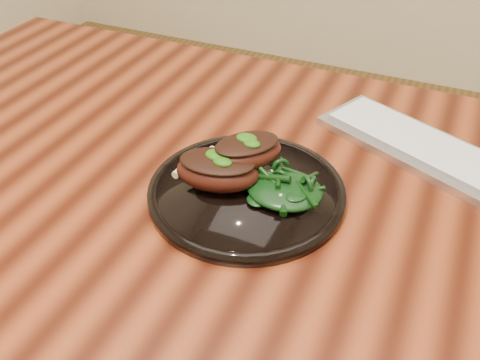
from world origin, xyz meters
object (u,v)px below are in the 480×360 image
object	(u,v)px
greens_heap	(285,185)
plate	(246,192)
desk	(293,240)
lamb_chop_front	(217,170)
keyboard	(440,156)

from	to	relation	value
greens_heap	plate	bearing A→B (deg)	-174.81
desk	greens_heap	world-z (taller)	greens_heap
desk	lamb_chop_front	world-z (taller)	lamb_chop_front
plate	lamb_chop_front	size ratio (longest dim) A/B	2.13
desk	keyboard	size ratio (longest dim) A/B	3.95
plate	keyboard	bearing A→B (deg)	40.15
plate	keyboard	size ratio (longest dim) A/B	0.67
desk	lamb_chop_front	distance (m)	0.17
plate	lamb_chop_front	world-z (taller)	lamb_chop_front
plate	lamb_chop_front	bearing A→B (deg)	-166.37
plate	desk	bearing A→B (deg)	22.50
greens_heap	lamb_chop_front	bearing A→B (deg)	-171.16
lamb_chop_front	keyboard	bearing A→B (deg)	37.12
lamb_chop_front	plate	bearing A→B (deg)	13.63
plate	greens_heap	bearing A→B (deg)	5.19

